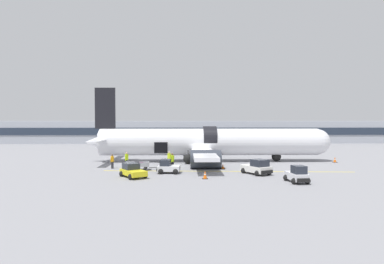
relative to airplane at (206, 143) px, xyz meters
The scene contains 16 objects.
ground_plane 3.39m from the airplane, 117.25° to the right, with size 500.00×500.00×0.00m, color gray.
apron_marking_line 9.31m from the airplane, 78.96° to the right, with size 27.01×1.85×0.01m.
terminal_strip 39.90m from the airplane, 91.49° to the left, with size 99.63×12.28×5.25m.
airplane is the anchor object (origin of this frame).
baggage_tug_lead 14.84m from the airplane, 122.86° to the right, with size 2.98×3.53×1.35m.
baggage_tug_mid 11.03m from the airplane, 115.49° to the right, with size 2.49×2.28×1.42m.
baggage_tug_rear 17.17m from the airplane, 65.67° to the right, with size 1.92×2.80×1.56m.
baggage_tug_spare 11.86m from the airplane, 67.55° to the right, with size 2.96×3.60×1.56m.
baggage_cart_loading 11.38m from the airplane, 136.99° to the right, with size 3.60×2.01×0.95m.
ground_crew_loader_a 11.21m from the airplane, 151.32° to the right, with size 0.52×0.61×1.77m.
ground_crew_loader_b 12.98m from the airplane, 150.58° to the right, with size 0.49×0.55×1.62m.
ground_crew_driver 8.70m from the airplane, 120.22° to the right, with size 0.58×0.62×1.86m.
ground_crew_supervisor 7.34m from the airplane, 131.38° to the right, with size 0.53×0.65×1.86m.
safety_cone_nose 16.94m from the airplane, ahead, with size 0.53×0.53×0.71m.
safety_cone_engine_left 13.62m from the airplane, 94.35° to the right, with size 0.52×0.52×0.78m.
safety_cone_wingtip 7.44m from the airplane, 78.56° to the right, with size 0.53×0.53×0.57m.
Camera 1 is at (-1.97, -43.43, 5.57)m, focal length 32.00 mm.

